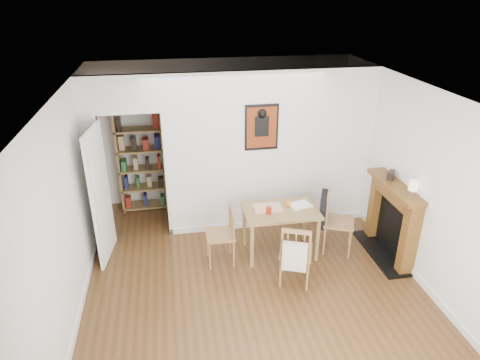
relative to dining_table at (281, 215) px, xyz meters
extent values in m
plane|color=#57331C|center=(-0.53, -0.54, -0.65)|extent=(5.20, 5.20, 0.00)
plane|color=white|center=(-0.53, 2.06, 0.65)|extent=(4.50, 0.00, 4.50)
plane|color=white|center=(-0.53, -3.14, 0.65)|extent=(4.50, 0.00, 4.50)
plane|color=white|center=(-2.78, -0.54, 0.65)|extent=(0.00, 5.20, 5.20)
plane|color=white|center=(1.72, -0.54, 0.65)|extent=(0.00, 5.20, 5.20)
plane|color=silver|center=(-0.53, -0.54, 1.95)|extent=(5.20, 5.20, 0.00)
cube|color=white|center=(0.04, 0.86, 0.65)|extent=(3.35, 0.10, 2.60)
cube|color=white|center=(-2.66, 0.86, 0.65)|extent=(0.25, 0.10, 2.60)
cube|color=white|center=(-2.08, 0.86, 1.67)|extent=(0.90, 0.10, 0.55)
cube|color=silver|center=(-2.56, 0.86, 0.37)|extent=(0.06, 0.14, 2.05)
cube|color=silver|center=(-1.60, 0.86, 0.37)|extent=(0.06, 0.14, 2.05)
cube|color=silver|center=(0.04, 0.80, -0.60)|extent=(3.35, 0.02, 0.10)
cube|color=silver|center=(-2.77, -1.14, -0.60)|extent=(0.02, 4.00, 0.10)
cube|color=silver|center=(1.71, -1.14, -0.60)|extent=(0.02, 4.00, 0.10)
cube|color=white|center=(-2.55, 0.39, 0.35)|extent=(0.15, 0.80, 2.00)
cube|color=black|center=(-0.13, 0.80, 1.10)|extent=(0.52, 0.02, 0.72)
cube|color=maroon|center=(-0.13, 0.79, 1.10)|extent=(0.46, 0.00, 0.64)
cube|color=olive|center=(0.00, 0.00, 0.07)|extent=(1.09, 0.69, 0.04)
cube|color=olive|center=(-0.49, -0.29, -0.30)|extent=(0.05, 0.05, 0.70)
cube|color=olive|center=(0.49, -0.29, -0.30)|extent=(0.05, 0.05, 0.70)
cube|color=olive|center=(-0.49, 0.29, -0.30)|extent=(0.05, 0.05, 0.70)
cube|color=olive|center=(0.49, 0.29, -0.30)|extent=(0.05, 0.05, 0.70)
cube|color=black|center=(0.66, 0.03, 0.02)|extent=(0.26, 0.40, 0.50)
cube|color=#BBAE9B|center=(-0.05, -0.91, -0.08)|extent=(0.33, 0.21, 0.40)
cube|color=olive|center=(-2.42, 1.83, 0.30)|extent=(0.04, 0.32, 1.91)
cube|color=olive|center=(-1.65, 1.83, 0.30)|extent=(0.04, 0.32, 1.91)
cube|color=olive|center=(-2.04, 1.83, -0.61)|extent=(0.80, 0.32, 0.03)
cube|color=olive|center=(-2.04, 1.83, 0.11)|extent=(0.80, 0.32, 0.03)
cube|color=olive|center=(-2.04, 1.83, 1.22)|extent=(0.80, 0.32, 0.03)
cube|color=maroon|center=(-2.04, 1.83, 0.30)|extent=(0.70, 0.26, 0.26)
cube|color=brown|center=(1.62, -0.78, -0.10)|extent=(0.20, 0.16, 1.10)
cube|color=brown|center=(1.62, 0.21, -0.10)|extent=(0.20, 0.16, 1.10)
cube|color=brown|center=(1.59, -0.29, 0.48)|extent=(0.30, 1.21, 0.06)
cube|color=brown|center=(1.62, -0.29, 0.35)|extent=(0.20, 0.85, 0.20)
cube|color=black|center=(1.68, -0.29, -0.20)|extent=(0.08, 0.81, 0.88)
cube|color=black|center=(1.56, -0.29, -0.64)|extent=(0.45, 1.25, 0.03)
cylinder|color=maroon|center=(-0.20, -0.08, 0.14)|extent=(0.08, 0.08, 0.10)
sphere|color=orange|center=(0.14, 0.08, 0.13)|extent=(0.08, 0.08, 0.08)
cube|color=beige|center=(-0.17, 0.09, 0.09)|extent=(0.41, 0.31, 0.00)
cube|color=white|center=(0.31, 0.08, 0.10)|extent=(0.37, 0.30, 0.02)
cylinder|color=silver|center=(1.63, -0.63, 0.54)|extent=(0.07, 0.07, 0.08)
cylinder|color=white|center=(1.63, -0.63, 0.65)|extent=(0.13, 0.13, 0.13)
cylinder|color=black|center=(1.58, -0.13, 0.57)|extent=(0.10, 0.10, 0.13)
cylinder|color=black|center=(1.65, -0.04, 0.56)|extent=(0.09, 0.09, 0.11)
camera|label=1|loc=(-1.53, -5.28, 3.11)|focal=32.00mm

